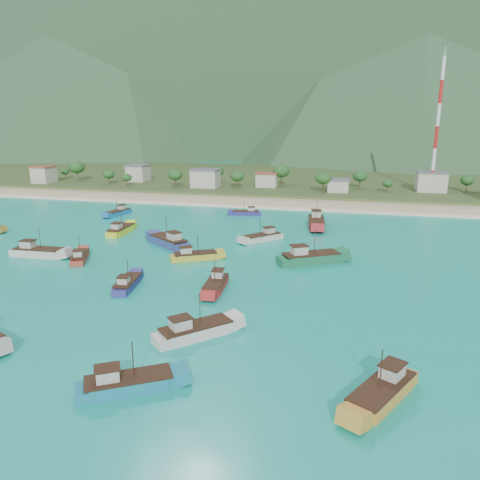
% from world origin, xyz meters
% --- Properties ---
extents(ground, '(600.00, 600.00, 0.00)m').
position_xyz_m(ground, '(0.00, 0.00, 0.00)').
color(ground, '#0C8C82').
rests_on(ground, ground).
extents(beach, '(400.00, 18.00, 1.20)m').
position_xyz_m(beach, '(0.00, 79.00, 0.00)').
color(beach, beige).
rests_on(beach, ground).
extents(land, '(400.00, 110.00, 2.40)m').
position_xyz_m(land, '(0.00, 140.00, 0.00)').
color(land, '#385123').
rests_on(land, ground).
extents(surf_line, '(400.00, 2.50, 0.08)m').
position_xyz_m(surf_line, '(0.00, 69.50, 0.00)').
color(surf_line, white).
rests_on(surf_line, ground).
extents(mountains, '(1520.00, 440.00, 260.00)m').
position_xyz_m(mountains, '(-18.31, 403.81, 106.83)').
color(mountains, slate).
rests_on(mountains, ground).
extents(village, '(218.63, 26.11, 7.38)m').
position_xyz_m(village, '(16.92, 103.05, 4.73)').
color(village, beige).
rests_on(village, ground).
extents(vegetation, '(276.79, 25.41, 8.77)m').
position_xyz_m(vegetation, '(-9.13, 103.27, 5.19)').
color(vegetation, '#235623').
rests_on(vegetation, ground).
extents(radio_tower, '(1.20, 1.20, 46.63)m').
position_xyz_m(radio_tower, '(52.47, 108.00, 24.92)').
color(radio_tower, red).
rests_on(radio_tower, ground).
extents(boat_0, '(10.12, 7.77, 5.94)m').
position_xyz_m(boat_0, '(3.21, -34.43, 0.69)').
color(boat_0, '#18758E').
rests_on(boat_0, ground).
extents(boat_1, '(9.61, 7.07, 5.58)m').
position_xyz_m(boat_1, '(-5.34, 11.70, 0.62)').
color(boat_1, gold).
rests_on(boat_1, ground).
extents(boat_3, '(11.18, 3.77, 6.52)m').
position_xyz_m(boat_3, '(-37.55, 6.21, 0.79)').
color(boat_3, beige).
rests_on(boat_3, ground).
extents(boat_4, '(5.27, 13.20, 7.59)m').
position_xyz_m(boat_4, '(15.99, 47.63, 0.99)').
color(boat_4, '#AD262D').
rests_on(boat_4, ground).
extents(boat_5, '(12.63, 9.46, 7.37)m').
position_xyz_m(boat_5, '(17.42, 14.81, 0.95)').
color(boat_5, '#196540').
rests_on(boat_5, ground).
extents(boat_8, '(4.41, 9.60, 5.47)m').
position_xyz_m(boat_8, '(-42.00, 49.19, 0.60)').
color(boat_8, '#1464A7').
rests_on(boat_8, ground).
extents(boat_9, '(7.80, 10.80, 6.26)m').
position_xyz_m(boat_9, '(29.10, -29.71, 0.74)').
color(boat_9, gold).
rests_on(boat_9, ground).
extents(boat_10, '(3.51, 9.62, 5.57)m').
position_xyz_m(boat_10, '(3.60, -3.24, 0.62)').
color(boat_10, '#AB2624').
rests_on(boat_10, ground).
extents(boat_11, '(5.95, 9.10, 5.20)m').
position_xyz_m(boat_11, '(-27.57, 5.79, 0.55)').
color(boat_11, '#A83B2A').
rests_on(boat_11, ground).
extents(boat_13, '(3.92, 9.09, 5.19)m').
position_xyz_m(boat_13, '(-11.04, -6.25, 0.55)').
color(boat_13, navy).
rests_on(boat_13, ground).
extents(boat_14, '(8.62, 3.85, 4.92)m').
position_xyz_m(boat_14, '(-5.34, 58.07, 0.50)').
color(boat_14, navy).
rests_on(boat_14, ground).
extents(boat_15, '(3.46, 10.48, 6.13)m').
position_xyz_m(boat_15, '(-30.39, 28.39, 0.72)').
color(boat_15, yellow).
rests_on(boat_15, ground).
extents(boat_18, '(9.71, 9.82, 6.30)m').
position_xyz_m(boat_18, '(6.05, -21.03, 0.75)').
color(boat_18, beige).
rests_on(boat_18, ground).
extents(boat_24, '(8.78, 9.41, 5.88)m').
position_xyz_m(boat_24, '(5.13, 29.89, 0.68)').
color(boat_24, beige).
rests_on(boat_24, ground).
extents(boat_26, '(11.74, 9.90, 7.07)m').
position_xyz_m(boat_26, '(-14.30, 20.23, 0.89)').
color(boat_26, navy).
rests_on(boat_26, ground).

